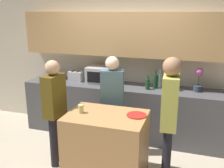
{
  "coord_description": "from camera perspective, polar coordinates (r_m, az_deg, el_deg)",
  "views": [
    {
      "loc": [
        1.17,
        -2.87,
        2.22
      ],
      "look_at": [
        0.13,
        0.37,
        1.26
      ],
      "focal_mm": 42.0,
      "sensor_mm": 36.0,
      "label": 1
    }
  ],
  "objects": [
    {
      "name": "person_center",
      "position": [
        3.8,
        -12.38,
        -4.51
      ],
      "size": [
        0.22,
        0.36,
        1.57
      ],
      "rotation": [
        0.0,
        0.0,
        -1.67
      ],
      "color": "black",
      "rests_on": "ground_plane"
    },
    {
      "name": "back_counter",
      "position": [
        4.75,
        2.24,
        -5.85
      ],
      "size": [
        3.6,
        0.62,
        0.94
      ],
      "color": "#4C4C51",
      "rests_on": "ground_plane"
    },
    {
      "name": "bottle_1",
      "position": [
        4.49,
        9.39,
        0.58
      ],
      "size": [
        0.07,
        0.07,
        0.32
      ],
      "color": "#194723",
      "rests_on": "back_counter"
    },
    {
      "name": "cup_0",
      "position": [
        3.49,
        -6.79,
        -5.37
      ],
      "size": [
        0.07,
        0.07,
        0.11
      ],
      "color": "beige",
      "rests_on": "kitchen_island"
    },
    {
      "name": "bottle_3",
      "position": [
        4.39,
        11.44,
        0.11
      ],
      "size": [
        0.08,
        0.08,
        0.31
      ],
      "color": "#194723",
      "rests_on": "back_counter"
    },
    {
      "name": "back_wall",
      "position": [
        4.73,
        3.27,
        7.44
      ],
      "size": [
        6.4,
        0.4,
        2.7
      ],
      "color": "beige",
      "rests_on": "ground_plane"
    },
    {
      "name": "toaster",
      "position": [
        4.95,
        -7.89,
        1.71
      ],
      "size": [
        0.26,
        0.16,
        0.18
      ],
      "color": "silver",
      "rests_on": "back_counter"
    },
    {
      "name": "person_right",
      "position": [
        3.27,
        12.37,
        -6.16
      ],
      "size": [
        0.22,
        0.35,
        1.7
      ],
      "rotation": [
        0.0,
        0.0,
        -4.66
      ],
      "color": "black",
      "rests_on": "ground_plane"
    },
    {
      "name": "potted_plant",
      "position": [
        4.46,
        18.32,
        0.9
      ],
      "size": [
        0.14,
        0.14,
        0.4
      ],
      "color": "#333D4C",
      "rests_on": "back_counter"
    },
    {
      "name": "microwave",
      "position": [
        4.74,
        -2.22,
        1.95
      ],
      "size": [
        0.52,
        0.39,
        0.3
      ],
      "color": "#B7BABC",
      "rests_on": "back_counter"
    },
    {
      "name": "bottle_5",
      "position": [
        4.43,
        13.76,
        -0.26
      ],
      "size": [
        0.07,
        0.07,
        0.25
      ],
      "color": "#472814",
      "rests_on": "back_counter"
    },
    {
      "name": "plate_on_island",
      "position": [
        3.41,
        5.39,
        -6.78
      ],
      "size": [
        0.26,
        0.26,
        0.01
      ],
      "color": "red",
      "rests_on": "kitchen_island"
    },
    {
      "name": "bottle_0",
      "position": [
        4.42,
        7.77,
        0.02
      ],
      "size": [
        0.07,
        0.07,
        0.24
      ],
      "color": "#194723",
      "rests_on": "back_counter"
    },
    {
      "name": "kitchen_island",
      "position": [
        3.62,
        -1.24,
        -13.39
      ],
      "size": [
        1.04,
        0.73,
        0.91
      ],
      "color": "#B27F4C",
      "rests_on": "ground_plane"
    },
    {
      "name": "person_left",
      "position": [
        4.01,
        0.05,
        -3.07
      ],
      "size": [
        0.37,
        0.25,
        1.57
      ],
      "rotation": [
        0.0,
        0.0,
        -2.96
      ],
      "color": "black",
      "rests_on": "ground_plane"
    },
    {
      "name": "bottle_2",
      "position": [
        4.54,
        10.33,
        0.76
      ],
      "size": [
        0.08,
        0.08,
        0.33
      ],
      "color": "silver",
      "rests_on": "back_counter"
    },
    {
      "name": "bottle_4",
      "position": [
        4.45,
        12.43,
        0.12
      ],
      "size": [
        0.06,
        0.06,
        0.28
      ],
      "color": "black",
      "rests_on": "back_counter"
    }
  ]
}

